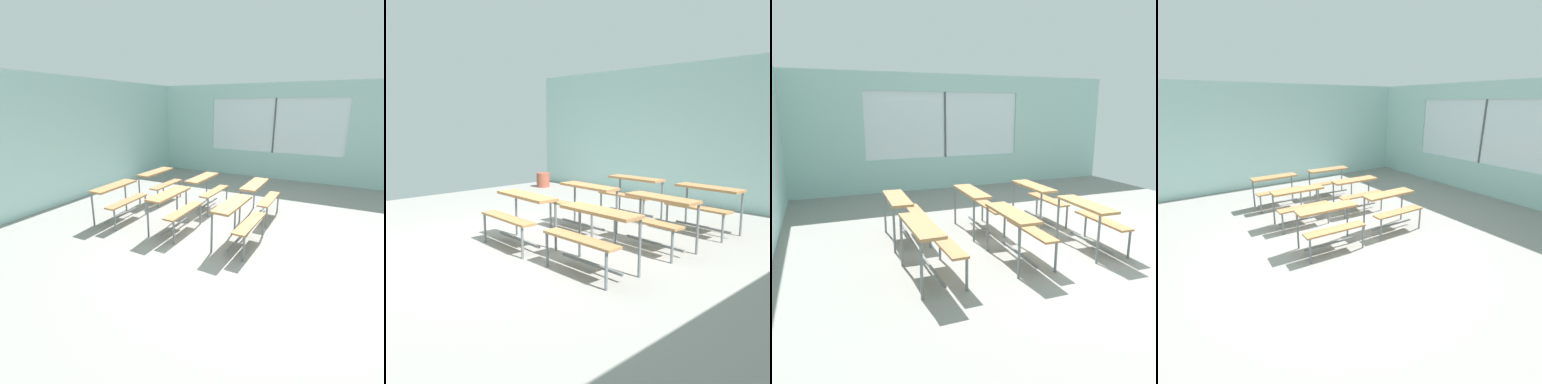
% 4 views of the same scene
% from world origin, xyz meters
% --- Properties ---
extents(ground, '(10.00, 9.00, 0.05)m').
position_xyz_m(ground, '(0.00, 0.00, -0.03)').
color(ground, gray).
extents(wall_back, '(10.00, 0.12, 3.00)m').
position_xyz_m(wall_back, '(0.00, 4.50, 1.50)').
color(wall_back, '#A8D1CC').
rests_on(wall_back, ground).
extents(wall_right, '(0.12, 9.00, 3.00)m').
position_xyz_m(wall_right, '(5.00, -0.13, 1.45)').
color(wall_right, '#A8D1CC').
rests_on(wall_right, ground).
extents(desk_bench_r0c0, '(1.13, 0.65, 0.74)m').
position_xyz_m(desk_bench_r0c0, '(-0.13, -0.07, 0.56)').
color(desk_bench_r0c0, '#A87547').
rests_on(desk_bench_r0c0, ground).
extents(desk_bench_r0c1, '(1.11, 0.61, 0.74)m').
position_xyz_m(desk_bench_r0c1, '(1.31, -0.06, 0.56)').
color(desk_bench_r0c1, '#A87547').
rests_on(desk_bench_r0c1, ground).
extents(desk_bench_r1c0, '(1.12, 0.62, 0.74)m').
position_xyz_m(desk_bench_r1c0, '(-0.12, 1.19, 0.56)').
color(desk_bench_r1c0, '#A87547').
rests_on(desk_bench_r1c0, ground).
extents(desk_bench_r1c1, '(1.13, 0.64, 0.74)m').
position_xyz_m(desk_bench_r1c1, '(1.32, 1.18, 0.56)').
color(desk_bench_r1c1, '#A87547').
rests_on(desk_bench_r1c1, ground).
extents(desk_bench_r2c0, '(1.10, 0.60, 0.74)m').
position_xyz_m(desk_bench_r2c0, '(-0.17, 2.50, 0.56)').
color(desk_bench_r2c0, '#A87547').
rests_on(desk_bench_r2c0, ground).
extents(desk_bench_r2c1, '(1.12, 0.63, 0.74)m').
position_xyz_m(desk_bench_r2c1, '(1.32, 2.48, 0.56)').
color(desk_bench_r2c1, '#A87547').
rests_on(desk_bench_r2c1, ground).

